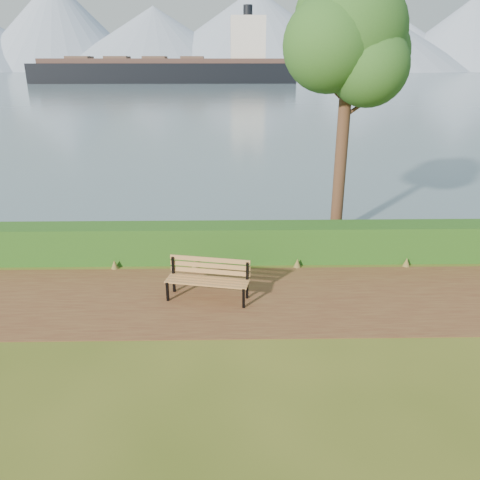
{
  "coord_description": "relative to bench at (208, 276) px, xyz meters",
  "views": [
    {
      "loc": [
        -0.13,
        -9.23,
        5.02
      ],
      "look_at": [
        0.07,
        1.2,
        1.1
      ],
      "focal_mm": 35.0,
      "sensor_mm": 36.0,
      "label": 1
    }
  ],
  "objects": [
    {
      "name": "ground",
      "position": [
        0.66,
        -0.37,
        -0.54
      ],
      "size": [
        140.0,
        140.0,
        0.0
      ],
      "primitive_type": "plane",
      "color": "#3E4F16",
      "rests_on": "ground"
    },
    {
      "name": "cargo_ship",
      "position": [
        -15.79,
        134.0,
        2.85
      ],
      "size": [
        74.98,
        12.7,
        22.72
      ],
      "rotation": [
        0.0,
        0.0,
        0.01
      ],
      "color": "black",
      "rests_on": "ground"
    },
    {
      "name": "bench",
      "position": [
        0.0,
        0.0,
        0.0
      ],
      "size": [
        1.93,
        0.91,
        0.93
      ],
      "rotation": [
        0.0,
        0.0,
        -0.21
      ],
      "color": "black",
      "rests_on": "ground"
    },
    {
      "name": "tree",
      "position": [
        3.78,
        4.1,
        5.14
      ],
      "size": [
        3.7,
        3.27,
        7.64
      ],
      "rotation": [
        0.0,
        0.0,
        0.3
      ],
      "color": "#352015",
      "rests_on": "ground"
    },
    {
      "name": "mountains",
      "position": [
        -8.51,
        405.68,
        27.16
      ],
      "size": [
        585.0,
        190.0,
        70.0
      ],
      "color": "#8496B0",
      "rests_on": "ground"
    },
    {
      "name": "water",
      "position": [
        0.66,
        259.63,
        -0.53
      ],
      "size": [
        700.0,
        510.0,
        0.0
      ],
      "primitive_type": "cube",
      "color": "#3E5165",
      "rests_on": "ground"
    },
    {
      "name": "path",
      "position": [
        0.66,
        -0.07,
        -0.53
      ],
      "size": [
        40.0,
        3.4,
        0.01
      ],
      "primitive_type": "cube",
      "color": "#592F1E",
      "rests_on": "ground"
    },
    {
      "name": "hedge",
      "position": [
        0.66,
        2.23,
        -0.04
      ],
      "size": [
        32.0,
        0.85,
        1.0
      ],
      "primitive_type": "cube",
      "color": "#1F4B15",
      "rests_on": "ground"
    }
  ]
}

